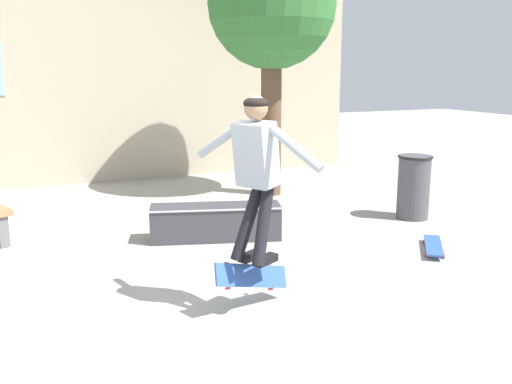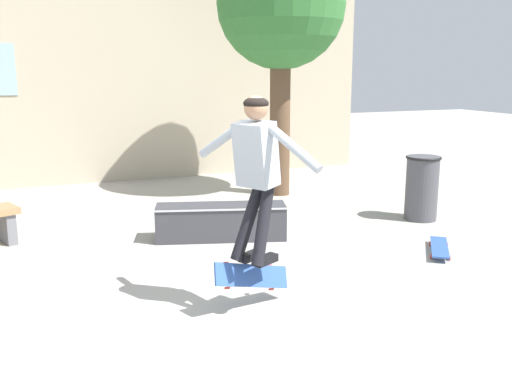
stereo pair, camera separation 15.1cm
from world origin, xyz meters
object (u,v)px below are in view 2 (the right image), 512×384
at_px(trash_bin, 422,187).
at_px(skater, 256,164).
at_px(skate_ledge, 221,222).
at_px(skateboard_flipping, 252,276).
at_px(tree_right, 281,8).
at_px(skateboard_resting, 440,247).

relative_size(trash_bin, skater, 0.63).
bearing_deg(skate_ledge, skateboard_flipping, -84.37).
xyz_separation_m(tree_right, trash_bin, (1.21, -2.36, -2.67)).
bearing_deg(trash_bin, tree_right, 117.14).
relative_size(tree_right, skateboard_resting, 5.48).
distance_m(tree_right, skateboard_flipping, 5.68).
bearing_deg(skate_ledge, trash_bin, 13.59).
bearing_deg(skater, skateboard_resting, -12.75).
relative_size(tree_right, skater, 2.86).
xyz_separation_m(skate_ledge, skateboard_resting, (2.26, -1.56, -0.16)).
xyz_separation_m(skate_ledge, skateboard_flipping, (-0.45, -2.19, 0.09)).
xyz_separation_m(tree_right, skater, (-2.27, -4.42, -1.80)).
bearing_deg(skate_ledge, skateboard_resting, -17.34).
relative_size(tree_right, skateboard_flipping, 5.22).
relative_size(skateboard_flipping, skateboard_resting, 1.05).
xyz_separation_m(skate_ledge, skater, (-0.43, -2.25, 1.14)).
relative_size(skate_ledge, skateboard_flipping, 2.10).
bearing_deg(skateboard_flipping, tree_right, 47.16).
xyz_separation_m(tree_right, skateboard_resting, (0.43, -3.72, -3.10)).
height_order(tree_right, skateboard_flipping, tree_right).
xyz_separation_m(tree_right, skate_ledge, (-1.83, -2.16, -2.94)).
height_order(skater, skateboard_flipping, skater).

